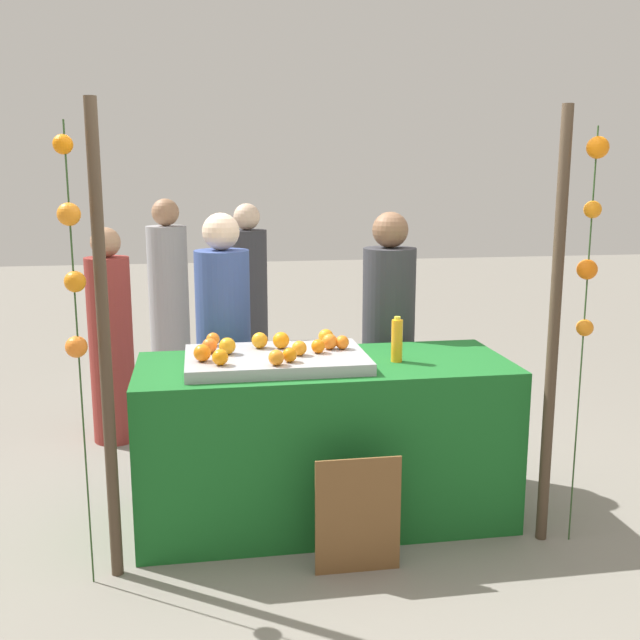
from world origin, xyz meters
TOP-DOWN VIEW (x-y plane):
  - ground_plane at (0.00, 0.00)m, footprint 24.00×24.00m
  - stall_counter at (0.00, 0.00)m, footprint 1.98×0.79m
  - orange_tray at (-0.26, -0.01)m, footprint 0.94×0.60m
  - orange_0 at (-0.21, -0.19)m, footprint 0.07×0.07m
  - orange_1 at (0.04, 0.17)m, footprint 0.08×0.08m
  - orange_2 at (-0.04, -0.03)m, footprint 0.07×0.07m
  - orange_3 at (-0.22, 0.10)m, footprint 0.09×0.09m
  - orange_4 at (-0.28, -0.25)m, footprint 0.08×0.08m
  - orange_5 at (-0.56, -0.20)m, footprint 0.08×0.08m
  - orange_6 at (-0.33, 0.13)m, footprint 0.09×0.09m
  - orange_7 at (-0.51, 0.02)m, footprint 0.09×0.09m
  - orange_8 at (-0.60, 0.06)m, footprint 0.08×0.08m
  - orange_9 at (0.03, 0.04)m, footprint 0.08×0.08m
  - orange_10 at (-0.64, -0.11)m, footprint 0.09×0.09m
  - orange_11 at (0.10, 0.04)m, footprint 0.07×0.07m
  - orange_12 at (-0.58, 0.23)m, footprint 0.07×0.07m
  - orange_13 at (-0.14, -0.07)m, footprint 0.08×0.08m
  - juice_bottle at (0.38, -0.05)m, footprint 0.06×0.06m
  - chalkboard_sign at (0.06, -0.59)m, footprint 0.41×0.03m
  - vendor_left at (-0.51, 0.66)m, footprint 0.33×0.33m
  - vendor_right at (0.52, 0.64)m, footprint 0.33×0.33m
  - crowd_person_0 at (-1.26, 1.42)m, footprint 0.30×0.30m
  - crowd_person_1 at (-0.24, 2.40)m, footprint 0.33×0.33m
  - crowd_person_2 at (-0.90, 2.49)m, footprint 0.33×0.33m
  - canopy_post_left at (-1.07, -0.43)m, footprint 0.06×0.06m
  - canopy_post_right at (1.07, -0.43)m, footprint 0.06×0.06m
  - garland_strand_left at (-1.18, -0.49)m, footprint 0.11×0.10m
  - garland_strand_right at (1.21, -0.48)m, footprint 0.10×0.11m

SIDE VIEW (x-z plane):
  - ground_plane at x=0.00m, z-range 0.00..0.00m
  - chalkboard_sign at x=0.06m, z-range -0.01..0.57m
  - stall_counter at x=0.00m, z-range 0.00..0.88m
  - crowd_person_0 at x=-1.26m, z-range -0.05..1.46m
  - crowd_person_1 at x=-0.24m, z-range -0.06..1.57m
  - vendor_right at x=0.52m, z-range -0.06..1.58m
  - vendor_left at x=-0.51m, z-range -0.06..1.58m
  - crowd_person_2 at x=-0.90m, z-range -0.06..1.61m
  - orange_tray at x=-0.26m, z-range 0.88..0.94m
  - orange_12 at x=-0.58m, z-range 0.94..1.01m
  - orange_2 at x=-0.04m, z-range 0.94..1.01m
  - orange_0 at x=-0.21m, z-range 0.94..1.01m
  - orange_11 at x=0.10m, z-range 0.94..1.01m
  - orange_13 at x=-0.14m, z-range 0.94..1.02m
  - orange_4 at x=-0.28m, z-range 0.94..1.02m
  - orange_8 at x=-0.60m, z-range 0.94..1.02m
  - orange_5 at x=-0.56m, z-range 0.94..1.02m
  - orange_1 at x=0.04m, z-range 0.94..1.02m
  - orange_9 at x=0.03m, z-range 0.94..1.02m
  - orange_6 at x=-0.33m, z-range 0.94..1.03m
  - orange_10 at x=-0.64m, z-range 0.94..1.03m
  - orange_7 at x=-0.51m, z-range 0.94..1.03m
  - orange_3 at x=-0.22m, z-range 0.94..1.03m
  - juice_bottle at x=0.38m, z-range 0.87..1.12m
  - canopy_post_left at x=-1.07m, z-range 0.00..2.18m
  - canopy_post_right at x=1.07m, z-range 0.00..2.18m
  - garland_strand_left at x=-1.18m, z-range 0.46..2.54m
  - garland_strand_right at x=1.21m, z-range 0.54..2.63m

